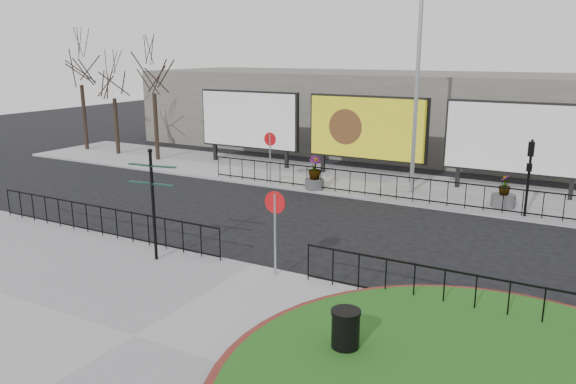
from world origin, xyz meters
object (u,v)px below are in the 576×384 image
Objects in this scene: lamp_post at (417,87)px; fingerpost_sign at (153,194)px; litter_bin at (345,333)px; planter_c at (504,196)px; planter_a at (315,176)px; billboard_mid at (367,128)px.

lamp_post reaches higher than fingerpost_sign.
fingerpost_sign is 3.31× the size of litter_bin.
lamp_post is 6.81× the size of planter_c.
fingerpost_sign is 10.60m from planter_a.
planter_c is (1.04, 13.91, -0.08)m from litter_bin.
billboard_mid is 7.76m from planter_c.
litter_bin is at bearing -69.99° from billboard_mid.
planter_c is at bearing -19.97° from billboard_mid.
billboard_mid is at bearing 160.03° from planter_c.
fingerpost_sign is (-1.34, -14.07, -0.40)m from billboard_mid.
fingerpost_sign is at bearing -95.43° from billboard_mid.
lamp_post is at bearing -33.25° from billboard_mid.
fingerpost_sign reaches higher than litter_bin.
litter_bin is at bearing -21.46° from fingerpost_sign.
planter_a is 8.22m from planter_c.
litter_bin is (2.99, -14.50, -4.18)m from lamp_post.
planter_a is at bearing 85.44° from fingerpost_sign.
lamp_post is 8.85× the size of litter_bin.
lamp_post is 2.67× the size of fingerpost_sign.
fingerpost_sign is 7.88m from litter_bin.
litter_bin is 0.68× the size of planter_a.
fingerpost_sign is (-4.34, -12.10, -2.62)m from lamp_post.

